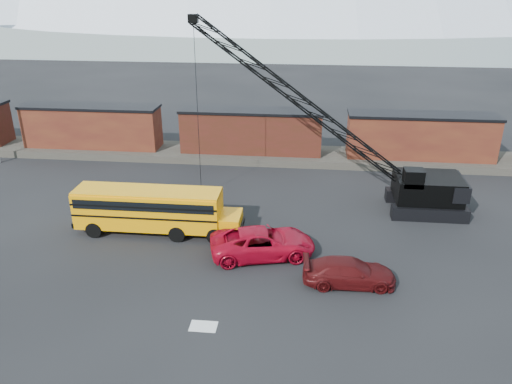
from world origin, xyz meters
TOP-DOWN VIEW (x-y plane):
  - ground at (0.00, 0.00)m, footprint 160.00×160.00m
  - gravel_berm at (0.00, 22.00)m, footprint 120.00×5.00m
  - boxcar_west_near at (-16.00, 22.00)m, footprint 13.70×3.10m
  - boxcar_mid at (0.00, 22.00)m, footprint 13.70×3.10m
  - boxcar_east_near at (16.00, 22.00)m, footprint 13.70×3.10m
  - snow_patch at (0.50, -4.00)m, footprint 1.40×0.90m
  - school_bus at (-4.91, 5.79)m, footprint 11.65×2.65m
  - red_pickup at (2.86, 3.41)m, footprint 7.20×4.57m
  - maroon_suv at (8.13, 0.72)m, footprint 5.45×2.44m
  - crawler_crane at (5.88, 12.01)m, footprint 20.86×4.20m

SIDE VIEW (x-z plane):
  - ground at x=0.00m, z-range 0.00..0.00m
  - snow_patch at x=0.50m, z-range 0.00..0.02m
  - gravel_berm at x=0.00m, z-range 0.00..0.70m
  - maroon_suv at x=8.13m, z-range 0.00..1.55m
  - red_pickup at x=2.86m, z-range 0.00..1.85m
  - school_bus at x=-4.91m, z-range 0.20..3.39m
  - boxcar_west_near at x=-16.00m, z-range 0.68..4.85m
  - boxcar_mid at x=0.00m, z-range 0.68..4.85m
  - boxcar_east_near at x=16.00m, z-range 0.68..4.85m
  - crawler_crane at x=5.88m, z-range 0.27..14.50m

